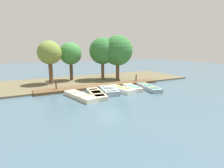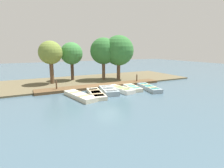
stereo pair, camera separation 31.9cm
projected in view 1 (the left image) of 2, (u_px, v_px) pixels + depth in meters
The scene contains 15 objects.
ground_plane at pixel (108, 90), 16.67m from camera, with size 80.00×80.00×0.00m, color #425B6B.
shore_bank at pixel (90, 81), 20.98m from camera, with size 8.00×24.00×0.15m.
dock_walkway at pixel (102, 86), 17.79m from camera, with size 1.53×12.98×0.25m.
rowboat_0 at pixel (80, 96), 13.71m from camera, with size 3.73×1.74×0.36m.
rowboat_1 at pixel (96, 94), 14.50m from camera, with size 3.55×1.56×0.33m.
rowboat_2 at pixel (109, 90), 15.41m from camera, with size 2.95×1.71×0.42m.
rowboat_3 at pixel (120, 89), 15.96m from camera, with size 3.09×1.46×0.40m.
rowboat_4 at pixel (132, 88), 16.73m from camera, with size 2.73×1.40×0.35m.
rowboat_5 at pixel (149, 87), 16.71m from camera, with size 3.58×1.62×0.38m.
mooring_post_near at pixel (56, 86), 15.66m from camera, with size 0.14×0.14×1.03m.
mooring_post_far at pixel (136, 79), 19.70m from camera, with size 0.14×0.14×1.03m.
park_tree_far_left at pixel (50, 53), 18.05m from camera, with size 2.44×2.44×4.66m.
park_tree_left at pixel (70, 54), 20.25m from camera, with size 2.57×2.57×4.58m.
park_tree_center at pixel (102, 51), 20.64m from camera, with size 3.12×3.12×5.14m.
park_tree_right at pixel (118, 51), 20.79m from camera, with size 3.56×3.56×5.41m.
Camera 1 is at (14.50, -7.32, 3.80)m, focal length 28.00 mm.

